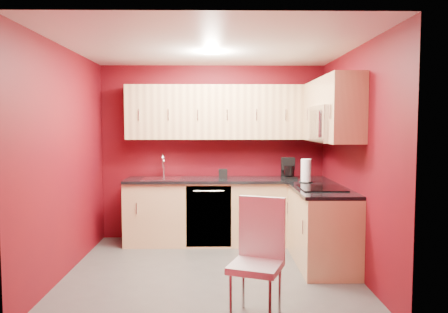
{
  "coord_description": "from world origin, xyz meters",
  "views": [
    {
      "loc": [
        0.08,
        -4.82,
        1.65
      ],
      "look_at": [
        0.15,
        0.55,
        1.26
      ],
      "focal_mm": 35.0,
      "sensor_mm": 36.0,
      "label": 1
    }
  ],
  "objects_px": {
    "napkin_holder": "(223,174)",
    "paper_towel": "(306,171)",
    "dining_chair": "(256,260)",
    "microwave": "(332,124)",
    "coffee_maker": "(289,168)",
    "sink": "(162,176)"
  },
  "relations": [
    {
      "from": "coffee_maker",
      "to": "napkin_holder",
      "type": "bearing_deg",
      "value": 168.37
    },
    {
      "from": "napkin_holder",
      "to": "paper_towel",
      "type": "distance_m",
      "value": 1.15
    },
    {
      "from": "microwave",
      "to": "sink",
      "type": "xyz_separation_m",
      "value": [
        -2.09,
        1.0,
        -0.72
      ]
    },
    {
      "from": "microwave",
      "to": "napkin_holder",
      "type": "relative_size",
      "value": 5.9
    },
    {
      "from": "coffee_maker",
      "to": "paper_towel",
      "type": "bearing_deg",
      "value": -75.24
    },
    {
      "from": "sink",
      "to": "dining_chair",
      "type": "height_order",
      "value": "sink"
    },
    {
      "from": "microwave",
      "to": "paper_towel",
      "type": "xyz_separation_m",
      "value": [
        -0.19,
        0.56,
        -0.6
      ]
    },
    {
      "from": "coffee_maker",
      "to": "paper_towel",
      "type": "distance_m",
      "value": 0.4
    },
    {
      "from": "coffee_maker",
      "to": "paper_towel",
      "type": "relative_size",
      "value": 0.96
    },
    {
      "from": "microwave",
      "to": "coffee_maker",
      "type": "distance_m",
      "value": 1.16
    },
    {
      "from": "coffee_maker",
      "to": "paper_towel",
      "type": "xyz_separation_m",
      "value": [
        0.16,
        -0.37,
        0.01
      ]
    },
    {
      "from": "napkin_holder",
      "to": "paper_towel",
      "type": "bearing_deg",
      "value": -22.05
    },
    {
      "from": "microwave",
      "to": "coffee_maker",
      "type": "relative_size",
      "value": 2.62
    },
    {
      "from": "sink",
      "to": "paper_towel",
      "type": "relative_size",
      "value": 1.72
    },
    {
      "from": "napkin_holder",
      "to": "paper_towel",
      "type": "height_order",
      "value": "paper_towel"
    },
    {
      "from": "napkin_holder",
      "to": "dining_chair",
      "type": "bearing_deg",
      "value": -83.94
    },
    {
      "from": "sink",
      "to": "napkin_holder",
      "type": "bearing_deg",
      "value": -1.08
    },
    {
      "from": "microwave",
      "to": "dining_chair",
      "type": "relative_size",
      "value": 0.74
    },
    {
      "from": "dining_chair",
      "to": "microwave",
      "type": "bearing_deg",
      "value": 75.23
    },
    {
      "from": "dining_chair",
      "to": "sink",
      "type": "bearing_deg",
      "value": 135.23
    },
    {
      "from": "microwave",
      "to": "paper_towel",
      "type": "bearing_deg",
      "value": 108.45
    },
    {
      "from": "dining_chair",
      "to": "coffee_maker",
      "type": "bearing_deg",
      "value": 94.95
    }
  ]
}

